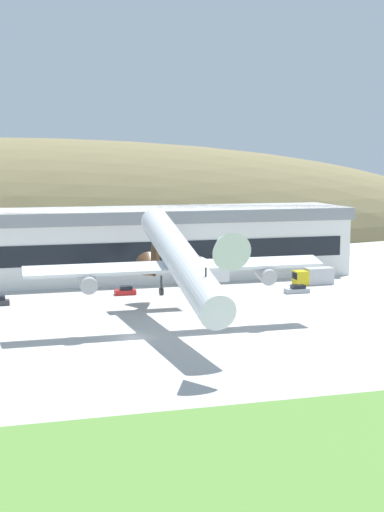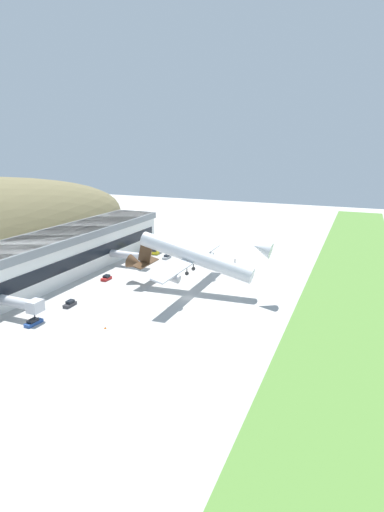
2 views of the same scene
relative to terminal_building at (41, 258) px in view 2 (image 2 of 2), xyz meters
The scene contains 12 objects.
ground_plane 47.50m from the terminal_building, 84.01° to the right, with size 395.64×395.64×0.00m, color #B7B5AF.
grass_strip_foreground 88.19m from the terminal_building, 86.81° to the right, with size 356.07×25.72×0.08m, color #568438.
terminal_building is the anchor object (origin of this frame).
jetway_0 28.11m from the terminal_building, 146.53° to the right, with size 3.38×12.46×5.43m.
jetway_1 29.81m from the terminal_building, 33.88° to the right, with size 3.38×14.58×5.43m.
cargo_airplane 46.47m from the terminal_building, 75.29° to the right, with size 41.65×44.60×14.02m.
service_car_0 32.48m from the terminal_building, 141.33° to the right, with size 4.49×1.97×1.40m.
service_car_1 45.71m from the terminal_building, 30.75° to the right, with size 4.30×1.82×1.44m.
service_car_2 24.80m from the terminal_building, 121.36° to the right, with size 3.87×1.72×1.55m.
service_car_3 20.37m from the terminal_building, 61.13° to the right, with size 3.62×1.90×1.56m.
fuel_truck 48.36m from the terminal_building, 19.71° to the right, with size 7.78×2.64×3.15m.
traffic_cone_0 42.37m from the terminal_building, 118.64° to the right, with size 0.52×0.52×0.58m.
Camera 2 is at (-94.27, -41.28, 40.55)m, focal length 28.00 mm.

